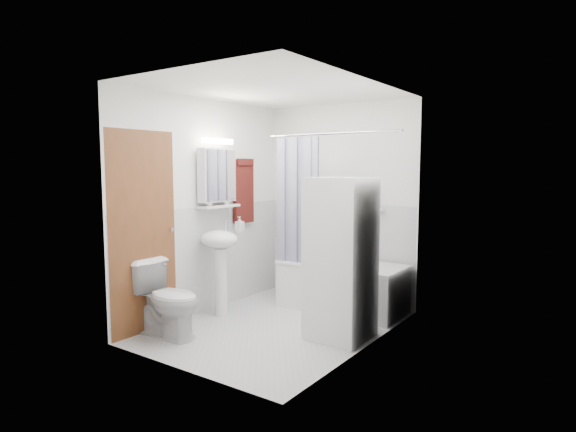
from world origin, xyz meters
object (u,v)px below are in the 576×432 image
Objects in this scene: washer_dryer at (341,258)px; toilet at (167,299)px; bathtub at (342,284)px; sink at (220,253)px.

washer_dryer is 2.09× the size of toilet.
washer_dryer is at bearing -57.76° from toilet.
bathtub is 1.37× the size of sink.
toilet is at bearing -145.71° from washer_dryer.
bathtub is at bearing 43.63° from sink.
washer_dryer reaches higher than bathtub.
bathtub is 2.00m from toilet.
bathtub is at bearing -30.50° from toilet.
washer_dryer is at bearing 5.72° from sink.
sink is 0.86m from toilet.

